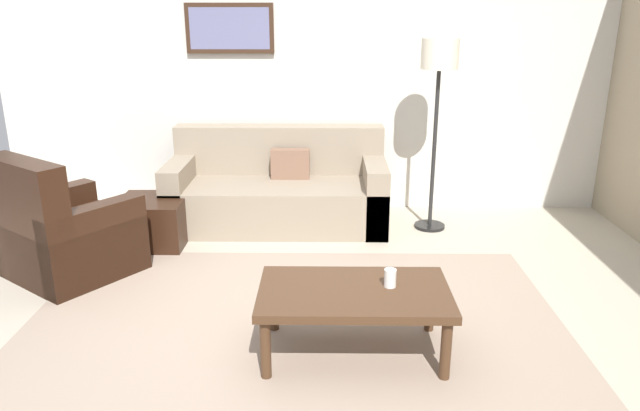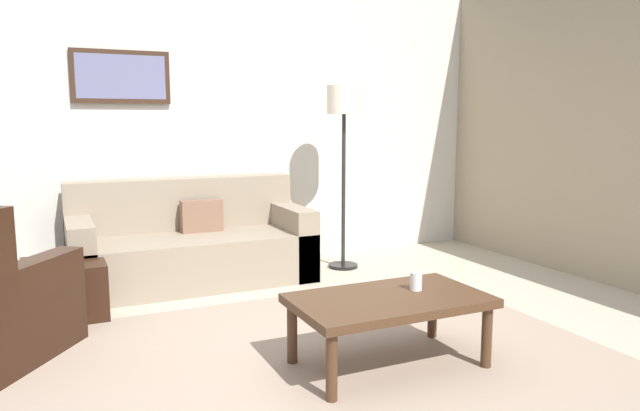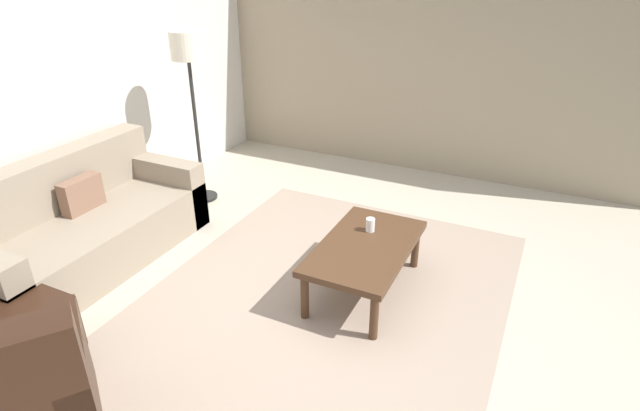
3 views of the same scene
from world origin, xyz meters
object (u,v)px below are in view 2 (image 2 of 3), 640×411
Objects in this scene: cup at (416,281)px; framed_artwork at (121,77)px; ottoman at (64,289)px; coffee_table at (389,305)px; couch_main at (190,247)px; lamp_standing at (344,119)px.

framed_artwork reaches higher than cup.
coffee_table reaches higher than ottoman.
lamp_standing is at bearing -6.91° from couch_main.
cup reaches higher than ottoman.
ottoman is (-1.04, -0.59, -0.10)m from couch_main.
couch_main is at bearing 173.09° from lamp_standing.
lamp_standing is at bearing 74.16° from cup.
framed_artwork is at bearing 115.57° from cup.
framed_artwork reaches higher than couch_main.
coffee_table is at bearing -168.47° from cup.
lamp_standing is at bearing 9.70° from ottoman.
couch_main reaches higher than ottoman.
coffee_table is 3.26m from framed_artwork.
couch_main is at bearing -42.19° from framed_artwork.
couch_main is 1.81m from lamp_standing.
ottoman is at bearing 138.02° from cup.
framed_artwork is (-1.08, 2.73, 1.41)m from coffee_table.
couch_main is 2.42m from cup.
couch_main is at bearing 29.68° from ottoman.
framed_artwork is (-1.88, 0.59, 0.36)m from lamp_standing.
framed_artwork is (-1.29, 2.69, 1.31)m from cup.
cup is at bearing -41.98° from ottoman.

